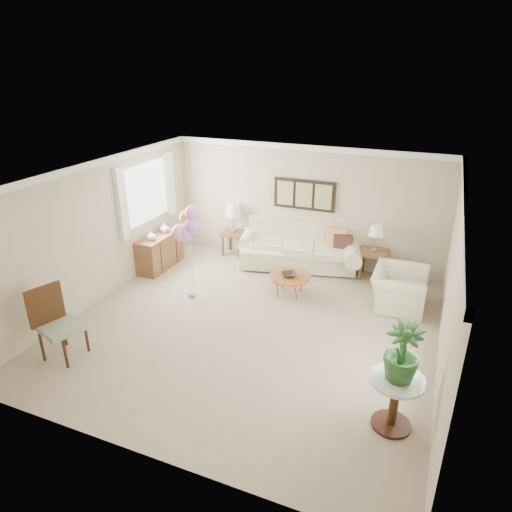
{
  "coord_description": "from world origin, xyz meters",
  "views": [
    {
      "loc": [
        2.65,
        -6.13,
        4.19
      ],
      "look_at": [
        -0.13,
        0.6,
        1.05
      ],
      "focal_mm": 32.0,
      "sensor_mm": 36.0,
      "label": 1
    }
  ],
  "objects_px": {
    "coffee_table": "(290,277)",
    "accent_chair": "(56,321)",
    "sofa": "(300,249)",
    "balloon_cluster": "(187,225)",
    "armchair": "(399,289)"
  },
  "relations": [
    {
      "from": "sofa",
      "to": "coffee_table",
      "type": "distance_m",
      "value": 1.4
    },
    {
      "from": "coffee_table",
      "to": "accent_chair",
      "type": "height_order",
      "value": "accent_chair"
    },
    {
      "from": "coffee_table",
      "to": "accent_chair",
      "type": "distance_m",
      "value": 4.14
    },
    {
      "from": "coffee_table",
      "to": "armchair",
      "type": "bearing_deg",
      "value": 9.74
    },
    {
      "from": "coffee_table",
      "to": "armchair",
      "type": "height_order",
      "value": "armchair"
    },
    {
      "from": "sofa",
      "to": "balloon_cluster",
      "type": "distance_m",
      "value": 2.85
    },
    {
      "from": "coffee_table",
      "to": "balloon_cluster",
      "type": "bearing_deg",
      "value": -154.24
    },
    {
      "from": "sofa",
      "to": "coffee_table",
      "type": "bearing_deg",
      "value": -80.28
    },
    {
      "from": "accent_chair",
      "to": "coffee_table",
      "type": "bearing_deg",
      "value": 50.89
    },
    {
      "from": "sofa",
      "to": "accent_chair",
      "type": "relative_size",
      "value": 2.53
    },
    {
      "from": "coffee_table",
      "to": "armchair",
      "type": "distance_m",
      "value": 2.01
    },
    {
      "from": "coffee_table",
      "to": "accent_chair",
      "type": "relative_size",
      "value": 0.69
    },
    {
      "from": "sofa",
      "to": "accent_chair",
      "type": "xyz_separation_m",
      "value": [
        -2.37,
        -4.59,
        0.21
      ]
    },
    {
      "from": "sofa",
      "to": "accent_chair",
      "type": "height_order",
      "value": "accent_chair"
    },
    {
      "from": "coffee_table",
      "to": "sofa",
      "type": "bearing_deg",
      "value": 99.72
    }
  ]
}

